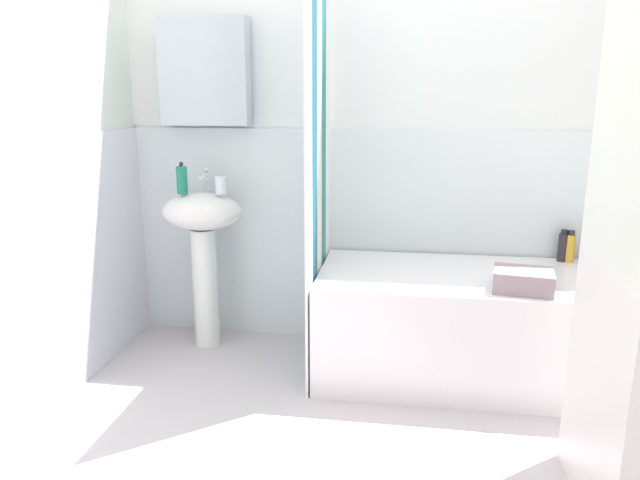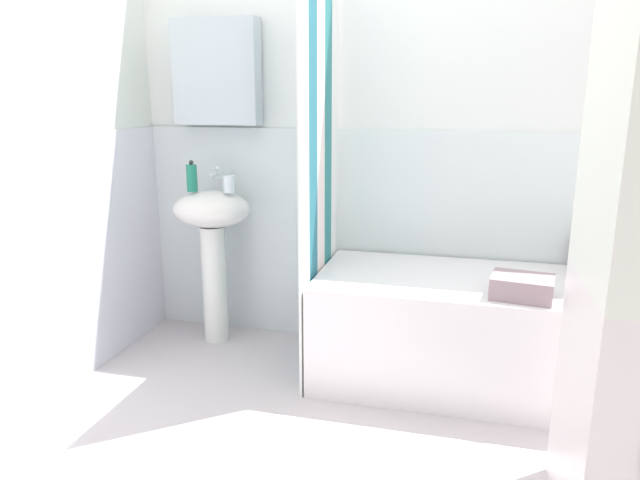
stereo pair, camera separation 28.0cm
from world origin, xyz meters
name	(u,v)px [view 2 (the right image)]	position (x,y,z in m)	size (l,w,h in m)	color
wall_back_tiled	(405,141)	(-0.07, 1.26, 1.14)	(3.60, 0.18, 2.40)	silver
wall_left_tiled	(44,155)	(-1.57, 0.34, 1.12)	(0.07, 1.81, 2.40)	silver
sink	(212,232)	(-1.09, 1.03, 0.64)	(0.44, 0.34, 0.87)	white
faucet	(216,178)	(-1.09, 1.11, 0.93)	(0.03, 0.12, 0.12)	silver
soap_dispenser	(192,178)	(-1.18, 0.99, 0.94)	(0.06, 0.06, 0.17)	#1E775D
toothbrush_cup	(229,184)	(-0.97, 1.02, 0.91)	(0.06, 0.06, 0.09)	silver
bathtub	(484,332)	(0.39, 0.86, 0.27)	(1.60, 0.72, 0.53)	white
shower_curtain	(320,175)	(-0.43, 0.86, 1.00)	(0.01, 0.72, 2.00)	white
lotion_bottle	(637,257)	(1.09, 1.16, 0.61)	(0.07, 0.07, 0.17)	#2E4F9A
conditioner_bottle	(612,258)	(0.98, 1.16, 0.60)	(0.06, 0.06, 0.15)	#C44E68
body_wash_bottle	(583,254)	(0.85, 1.16, 0.61)	(0.05, 0.05, 0.17)	gold
shampoo_bottle	(576,253)	(0.81, 1.17, 0.61)	(0.05, 0.05, 0.17)	#2A232A
towel_folded	(522,287)	(0.52, 0.64, 0.58)	(0.25, 0.20, 0.10)	gray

